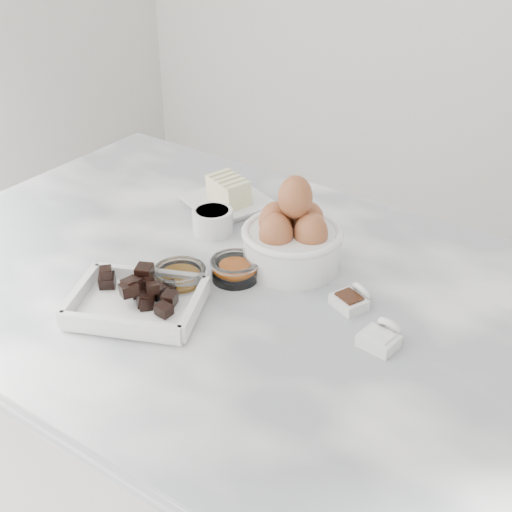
% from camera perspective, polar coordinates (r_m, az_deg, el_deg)
% --- Properties ---
extents(cabinet, '(1.10, 0.70, 0.90)m').
position_cam_1_polar(cabinet, '(1.50, -1.35, -17.87)').
color(cabinet, beige).
rests_on(cabinet, ground).
extents(marble_slab, '(1.20, 0.80, 0.04)m').
position_cam_1_polar(marble_slab, '(1.19, -1.62, -2.80)').
color(marble_slab, white).
rests_on(marble_slab, cabinet).
extents(chocolate_dish, '(0.24, 0.22, 0.05)m').
position_cam_1_polar(chocolate_dish, '(1.11, -9.57, -3.47)').
color(chocolate_dish, white).
rests_on(chocolate_dish, marble_slab).
extents(butter_plate, '(0.19, 0.19, 0.06)m').
position_cam_1_polar(butter_plate, '(1.41, -2.35, 4.87)').
color(butter_plate, white).
rests_on(butter_plate, marble_slab).
extents(sugar_ramekin, '(0.08, 0.08, 0.04)m').
position_cam_1_polar(sugar_ramekin, '(1.31, -3.50, 2.90)').
color(sugar_ramekin, white).
rests_on(sugar_ramekin, marble_slab).
extents(egg_bowl, '(0.17, 0.17, 0.17)m').
position_cam_1_polar(egg_bowl, '(1.20, 2.92, 1.53)').
color(egg_bowl, white).
rests_on(egg_bowl, marble_slab).
extents(honey_bowl, '(0.09, 0.09, 0.04)m').
position_cam_1_polar(honey_bowl, '(1.16, -6.09, -1.76)').
color(honey_bowl, white).
rests_on(honey_bowl, marble_slab).
extents(zest_bowl, '(0.08, 0.08, 0.04)m').
position_cam_1_polar(zest_bowl, '(1.18, -1.70, -0.98)').
color(zest_bowl, white).
rests_on(zest_bowl, marble_slab).
extents(vanilla_spoon, '(0.06, 0.07, 0.04)m').
position_cam_1_polar(vanilla_spoon, '(1.12, 7.71, -3.43)').
color(vanilla_spoon, white).
rests_on(vanilla_spoon, marble_slab).
extents(salt_spoon, '(0.06, 0.07, 0.04)m').
position_cam_1_polar(salt_spoon, '(1.05, 10.00, -6.38)').
color(salt_spoon, white).
rests_on(salt_spoon, marble_slab).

